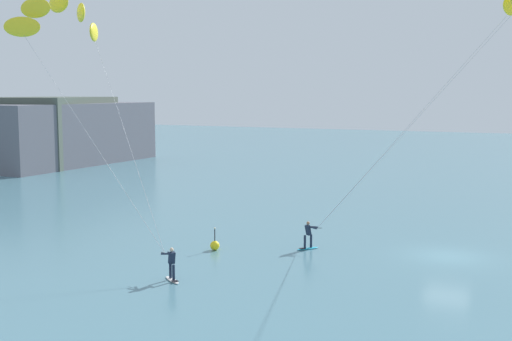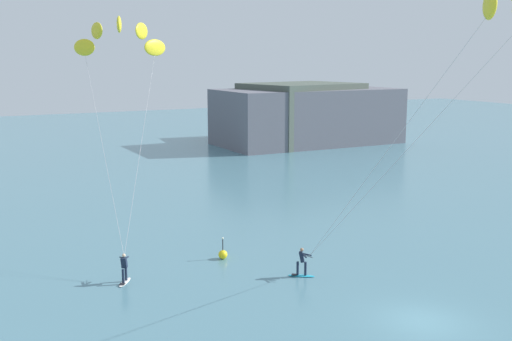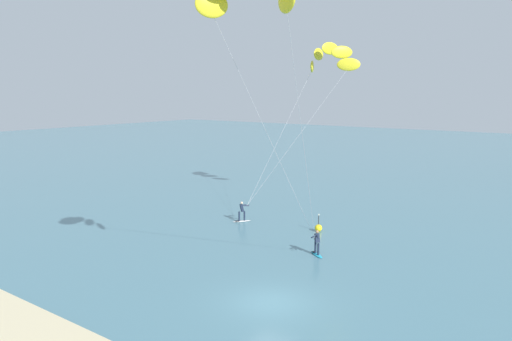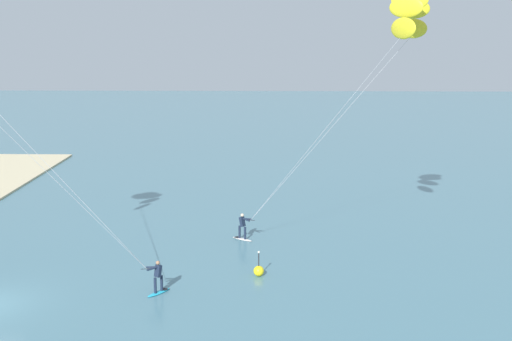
% 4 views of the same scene
% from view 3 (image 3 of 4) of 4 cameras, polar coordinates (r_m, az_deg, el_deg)
% --- Properties ---
extents(ground_plane, '(240.00, 240.00, 0.00)m').
position_cam_3_polar(ground_plane, '(25.85, 1.75, -15.02)').
color(ground_plane, slate).
extents(kitesurfer_nearshore, '(6.62, 11.55, 14.91)m').
position_cam_3_polar(kitesurfer_nearshore, '(45.36, 8.18, 12.24)').
color(kitesurfer_nearshore, white).
rests_on(kitesurfer_nearshore, ground).
extents(kitesurfer_mid_water, '(5.62, 12.50, 15.76)m').
position_cam_3_polar(kitesurfer_mid_water, '(21.45, -0.31, 18.20)').
color(kitesurfer_mid_water, '#23ADD1').
rests_on(kitesurfer_mid_water, ground).
extents(marker_buoy, '(0.56, 0.56, 1.38)m').
position_cam_3_polar(marker_buoy, '(38.15, 7.23, -6.58)').
color(marker_buoy, yellow).
rests_on(marker_buoy, ground).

